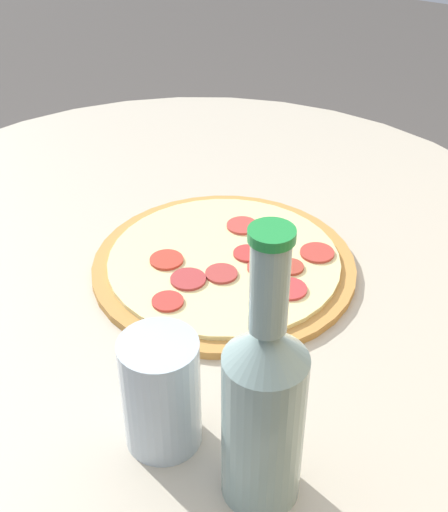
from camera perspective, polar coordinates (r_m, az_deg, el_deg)
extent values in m
cylinder|color=#B2A893|center=(1.19, -2.19, -14.84)|extent=(0.09, 0.09, 0.72)
cylinder|color=#B2A893|center=(0.94, -2.70, -0.07)|extent=(1.00, 1.00, 0.02)
cylinder|color=#B77F3D|center=(0.89, 0.00, -0.79)|extent=(0.33, 0.33, 0.01)
cylinder|color=beige|center=(0.89, 0.00, -0.37)|extent=(0.29, 0.29, 0.01)
cylinder|color=#B5312E|center=(0.89, 1.88, 0.21)|extent=(0.04, 0.04, 0.00)
cylinder|color=#B43129|center=(0.82, -4.53, -3.64)|extent=(0.04, 0.04, 0.00)
cylinder|color=#A43A2B|center=(0.87, 5.33, -0.87)|extent=(0.03, 0.03, 0.00)
cylinder|color=#B93535|center=(0.84, 5.24, -2.64)|extent=(0.04, 0.04, 0.00)
cylinder|color=#B73526|center=(0.88, -4.86, -0.23)|extent=(0.04, 0.04, 0.00)
cylinder|color=#A43733|center=(0.86, -0.21, -1.42)|extent=(0.04, 0.04, 0.00)
cylinder|color=#B93D35|center=(0.94, 1.47, 2.45)|extent=(0.04, 0.04, 0.00)
cylinder|color=#A23332|center=(0.85, -2.88, -1.87)|extent=(0.04, 0.04, 0.00)
cylinder|color=#B0382E|center=(0.90, 7.46, 0.26)|extent=(0.04, 0.04, 0.00)
cylinder|color=#AD392F|center=(0.87, 3.16, -0.94)|extent=(0.04, 0.04, 0.00)
cylinder|color=gray|center=(0.60, 3.12, -13.56)|extent=(0.07, 0.07, 0.16)
cone|color=gray|center=(0.53, 3.43, -7.02)|extent=(0.07, 0.07, 0.03)
cylinder|color=gray|center=(0.50, 3.65, -2.41)|extent=(0.03, 0.03, 0.08)
cylinder|color=#1E8438|center=(0.47, 3.84, 1.70)|extent=(0.03, 0.03, 0.01)
cylinder|color=#ADBCC6|center=(0.66, -5.06, -10.84)|extent=(0.07, 0.07, 0.12)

